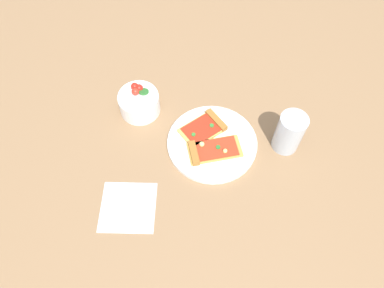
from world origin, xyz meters
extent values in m
plane|color=#93704C|center=(0.00, 0.00, 0.00)|extent=(2.40, 2.40, 0.00)
cylinder|color=white|center=(0.01, -0.04, 0.01)|extent=(0.27, 0.27, 0.01)
cube|color=#E5B256|center=(0.05, -0.01, 0.02)|extent=(0.15, 0.15, 0.01)
cube|color=#A36B2D|center=(0.09, -0.04, 0.02)|extent=(0.07, 0.08, 0.02)
cube|color=#B22D19|center=(0.05, -0.01, 0.02)|extent=(0.13, 0.13, 0.00)
cylinder|color=#388433|center=(0.02, 0.01, 0.03)|extent=(0.01, 0.01, 0.00)
cylinder|color=#388433|center=(0.06, -0.03, 0.03)|extent=(0.01, 0.01, 0.00)
cube|color=gold|center=(-0.01, -0.06, 0.02)|extent=(0.13, 0.17, 0.01)
cube|color=#A36B2D|center=(-0.04, 0.00, 0.02)|extent=(0.08, 0.05, 0.02)
cube|color=red|center=(-0.01, -0.06, 0.02)|extent=(0.11, 0.15, 0.00)
sphere|color=#EAD172|center=(-0.02, -0.09, 0.03)|extent=(0.01, 0.01, 0.01)
cylinder|color=#2D722D|center=(-0.01, -0.06, 0.03)|extent=(0.01, 0.01, 0.00)
sphere|color=#F2D87F|center=(-0.01, -0.02, 0.03)|extent=(0.02, 0.02, 0.02)
cylinder|color=white|center=(0.09, 0.20, 0.03)|extent=(0.13, 0.13, 0.07)
torus|color=white|center=(0.09, 0.20, 0.07)|extent=(0.12, 0.12, 0.01)
sphere|color=red|center=(0.10, 0.21, 0.08)|extent=(0.02, 0.02, 0.02)
sphere|color=red|center=(0.12, 0.21, 0.07)|extent=(0.03, 0.03, 0.03)
sphere|color=red|center=(0.12, 0.22, 0.08)|extent=(0.02, 0.02, 0.02)
cylinder|color=#2D722D|center=(0.11, 0.19, 0.07)|extent=(0.04, 0.04, 0.01)
cylinder|color=silver|center=(0.06, -0.25, 0.06)|extent=(0.08, 0.08, 0.13)
cylinder|color=black|center=(0.06, -0.25, 0.05)|extent=(0.07, 0.07, 0.10)
cube|color=white|center=(-0.23, 0.14, 0.00)|extent=(0.17, 0.17, 0.00)
camera|label=1|loc=(-0.53, -0.10, 0.88)|focal=32.25mm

